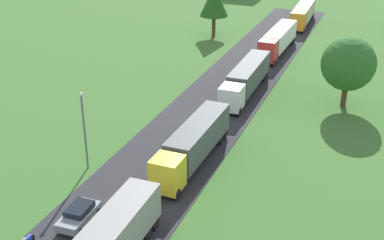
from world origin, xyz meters
The scene contains 10 objects.
road centered at (0.00, 24.50, 0.03)m, with size 10.00×140.00×0.06m, color #2B2B30.
lane_marking_centre centered at (0.00, 22.22, 0.07)m, with size 0.16×122.73×0.01m.
truck_second centered at (2.56, 28.68, 2.10)m, with size 2.66×13.45×3.51m.
truck_third centered at (2.31, 46.97, 2.07)m, with size 2.64×14.62×3.48m.
truck_fourth centered at (2.17, 64.82, 2.11)m, with size 2.74×14.30×3.49m.
truck_fifth centered at (2.53, 83.29, 2.08)m, with size 2.87×13.81×3.45m.
car_second centered at (-2.11, 16.82, 0.81)m, with size 1.96×3.99×1.42m.
lamppost_second centered at (-6.04, 24.32, 4.17)m, with size 0.36×0.36×7.40m.
tree_maple centered at (-9.97, 70.08, 5.97)m, with size 4.66×4.66×8.59m.
tree_elm centered at (13.89, 47.39, 5.16)m, with size 6.12×6.12×8.24m.
Camera 1 is at (17.69, -10.07, 23.69)m, focal length 48.16 mm.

